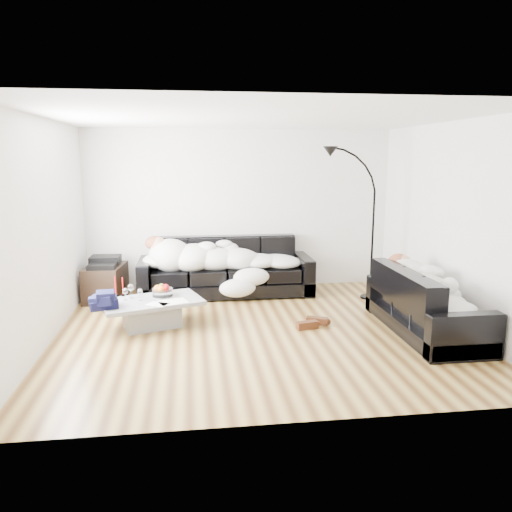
{
  "coord_description": "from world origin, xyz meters",
  "views": [
    {
      "loc": [
        -0.83,
        -5.93,
        2.14
      ],
      "look_at": [
        0.0,
        0.3,
        0.9
      ],
      "focal_mm": 35.0,
      "sensor_mm": 36.0,
      "label": 1
    }
  ],
  "objects": [
    {
      "name": "stereo",
      "position": [
        -2.14,
        1.7,
        0.6
      ],
      "size": [
        0.45,
        0.35,
        0.13
      ],
      "primitive_type": "cube",
      "rotation": [
        0.0,
        0.0,
        -0.03
      ],
      "color": "black",
      "rests_on": "av_cabinet"
    },
    {
      "name": "sleeper_back",
      "position": [
        -0.29,
        1.73,
        0.65
      ],
      "size": [
        2.29,
        0.79,
        0.46
      ],
      "primitive_type": null,
      "color": "white",
      "rests_on": "sofa_back"
    },
    {
      "name": "newspaper_a",
      "position": [
        -1.07,
        0.18,
        0.37
      ],
      "size": [
        0.42,
        0.37,
        0.01
      ],
      "primitive_type": "cube",
      "rotation": [
        0.0,
        0.0,
        0.35
      ],
      "color": "silver",
      "rests_on": "coffee_table"
    },
    {
      "name": "ceiling",
      "position": [
        0.0,
        0.0,
        2.6
      ],
      "size": [
        5.0,
        5.0,
        0.0
      ],
      "primitive_type": "plane",
      "color": "white",
      "rests_on": "ground"
    },
    {
      "name": "wine_glass_a",
      "position": [
        -1.61,
        0.44,
        0.45
      ],
      "size": [
        0.08,
        0.08,
        0.18
      ],
      "primitive_type": "cylinder",
      "rotation": [
        0.0,
        0.0,
        -0.08
      ],
      "color": "white",
      "rests_on": "coffee_table"
    },
    {
      "name": "sofa_right",
      "position": [
        2.04,
        -0.32,
        0.4
      ],
      "size": [
        0.84,
        1.96,
        0.79
      ],
      "primitive_type": "cube",
      "rotation": [
        0.0,
        0.0,
        1.57
      ],
      "color": "black",
      "rests_on": "ground"
    },
    {
      "name": "fruit_bowl",
      "position": [
        -1.21,
        0.48,
        0.44
      ],
      "size": [
        0.33,
        0.33,
        0.16
      ],
      "primitive_type": "cylinder",
      "rotation": [
        0.0,
        0.0,
        0.25
      ],
      "color": "white",
      "rests_on": "coffee_table"
    },
    {
      "name": "av_cabinet",
      "position": [
        -2.14,
        1.7,
        0.27
      ],
      "size": [
        0.62,
        0.83,
        0.53
      ],
      "primitive_type": "cube",
      "rotation": [
        0.0,
        0.0,
        -0.12
      ],
      "color": "black",
      "rests_on": "ground"
    },
    {
      "name": "candle_right",
      "position": [
        -1.72,
        0.56,
        0.48
      ],
      "size": [
        0.04,
        0.04,
        0.24
      ],
      "primitive_type": "cylinder",
      "rotation": [
        0.0,
        0.0,
        0.01
      ],
      "color": "maroon",
      "rests_on": "coffee_table"
    },
    {
      "name": "wall_right",
      "position": [
        2.5,
        0.0,
        1.3
      ],
      "size": [
        0.02,
        4.5,
        2.6
      ],
      "primitive_type": "cube",
      "color": "silver",
      "rests_on": "ground"
    },
    {
      "name": "wall_left",
      "position": [
        -2.5,
        0.0,
        1.3
      ],
      "size": [
        0.02,
        4.5,
        2.6
      ],
      "primitive_type": "cube",
      "color": "silver",
      "rests_on": "ground"
    },
    {
      "name": "wine_glass_c",
      "position": [
        -1.48,
        0.3,
        0.44
      ],
      "size": [
        0.08,
        0.08,
        0.15
      ],
      "primitive_type": "cylinder",
      "rotation": [
        0.0,
        0.0,
        0.3
      ],
      "color": "white",
      "rests_on": "coffee_table"
    },
    {
      "name": "navy_jacket",
      "position": [
        -1.88,
        0.02,
        0.53
      ],
      "size": [
        0.36,
        0.31,
        0.17
      ],
      "primitive_type": null,
      "rotation": [
        0.0,
        0.0,
        -0.05
      ],
      "color": "black",
      "rests_on": "coffee_table"
    },
    {
      "name": "wine_glass_b",
      "position": [
        -1.67,
        0.34,
        0.44
      ],
      "size": [
        0.08,
        0.08,
        0.16
      ],
      "primitive_type": "cylinder",
      "rotation": [
        0.0,
        0.0,
        0.33
      ],
      "color": "white",
      "rests_on": "coffee_table"
    },
    {
      "name": "sleeper_right",
      "position": [
        2.04,
        -0.32,
        0.63
      ],
      "size": [
        0.71,
        1.68,
        0.41
      ],
      "primitive_type": null,
      "rotation": [
        0.0,
        0.0,
        1.57
      ],
      "color": "white",
      "rests_on": "sofa_right"
    },
    {
      "name": "shoes",
      "position": [
        0.69,
        0.05,
        0.05
      ],
      "size": [
        0.47,
        0.35,
        0.11
      ],
      "primitive_type": null,
      "rotation": [
        0.0,
        0.0,
        -0.01
      ],
      "color": "#472311",
      "rests_on": "ground"
    },
    {
      "name": "wall_back",
      "position": [
        0.0,
        2.25,
        1.3
      ],
      "size": [
        5.0,
        0.02,
        2.6
      ],
      "primitive_type": "cube",
      "color": "silver",
      "rests_on": "ground"
    },
    {
      "name": "ground",
      "position": [
        0.0,
        0.0,
        0.0
      ],
      "size": [
        5.0,
        5.0,
        0.0
      ],
      "primitive_type": "plane",
      "color": "brown",
      "rests_on": "ground"
    },
    {
      "name": "sofa_back",
      "position": [
        -0.29,
        1.78,
        0.44
      ],
      "size": [
        2.71,
        0.94,
        0.89
      ],
      "primitive_type": "cube",
      "color": "black",
      "rests_on": "ground"
    },
    {
      "name": "newspaper_b",
      "position": [
        -1.25,
        0.1,
        0.37
      ],
      "size": [
        0.3,
        0.28,
        0.01
      ],
      "primitive_type": "cube",
      "rotation": [
        0.0,
        0.0,
        -0.51
      ],
      "color": "silver",
      "rests_on": "coffee_table"
    },
    {
      "name": "candle_left",
      "position": [
        -1.81,
        0.54,
        0.49
      ],
      "size": [
        0.06,
        0.06,
        0.27
      ],
      "primitive_type": "cylinder",
      "rotation": [
        0.0,
        0.0,
        -0.2
      ],
      "color": "maroon",
      "rests_on": "coffee_table"
    },
    {
      "name": "coffee_table",
      "position": [
        -1.34,
        0.31,
        0.18
      ],
      "size": [
        1.4,
        1.07,
        0.36
      ],
      "primitive_type": "cube",
      "rotation": [
        0.0,
        0.0,
        0.32
      ],
      "color": "#939699",
      "rests_on": "ground"
    },
    {
      "name": "floor_lamp",
      "position": [
        1.92,
        1.26,
        1.02
      ],
      "size": [
        0.79,
        0.45,
        2.03
      ],
      "primitive_type": null,
      "rotation": [
        0.0,
        0.0,
        -0.22
      ],
      "color": "black",
      "rests_on": "ground"
    },
    {
      "name": "teal_cushion",
      "position": [
        1.98,
        0.28,
        0.72
      ],
      "size": [
        0.42,
        0.38,
        0.2
      ],
      "primitive_type": "ellipsoid",
      "rotation": [
        0.0,
        0.0,
        0.24
      ],
      "color": "#0B5344",
      "rests_on": "sofa_right"
    }
  ]
}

